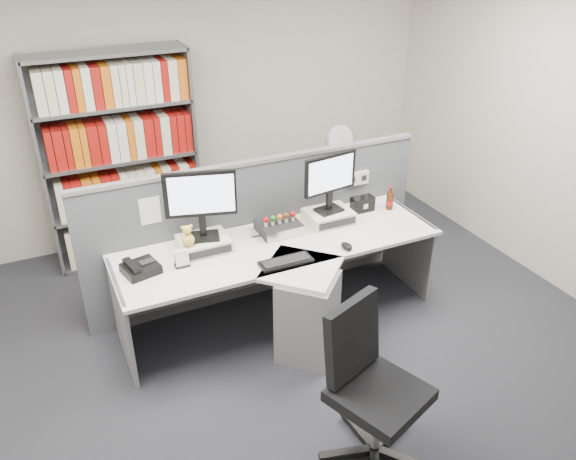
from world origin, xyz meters
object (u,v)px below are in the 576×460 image
desk_fan (339,142)px  office_chair (369,382)px  mouse (347,246)px  desk_phone (140,268)px  shelving_unit (120,162)px  desktop_pc (279,227)px  desk_calendar (182,260)px  filing_cabinet (336,200)px  monitor_right (330,178)px  speaker (362,204)px  keyboard (286,262)px  monitor_left (201,199)px  cola_bottle (390,201)px  desk (291,285)px

desk_fan → office_chair: 2.99m
mouse → desk_fan: size_ratio=0.25×
desk_phone → shelving_unit: (0.19, 1.59, 0.22)m
desktop_pc → shelving_unit: (-0.98, 1.46, 0.21)m
desk_calendar → office_chair: size_ratio=0.13×
desk_calendar → filing_cabinet: (1.99, 1.19, -0.42)m
shelving_unit → filing_cabinet: (2.10, -0.45, -0.63)m
desk_phone → shelving_unit: bearing=83.2°
monitor_right → filing_cabinet: bearing=56.8°
monitor_right → speaker: monitor_right is taller
keyboard → monitor_left: bearing=136.7°
keyboard → shelving_unit: shelving_unit is taller
mouse → shelving_unit: bearing=124.8°
cola_bottle → desk: bearing=-162.1°
desk → desk_phone: bearing=166.9°
desktop_pc → mouse: 0.60m
keyboard → desk_fan: bearing=49.1°
shelving_unit → desk_fan: (2.10, -0.45, 0.02)m
filing_cabinet → monitor_right: bearing=-123.2°
desktop_pc → desk_calendar: bearing=-168.4°
mouse → office_chair: bearing=-114.0°
desk_phone → desk_calendar: (0.30, -0.04, 0.02)m
speaker → cola_bottle: 0.25m
desk_calendar → office_chair: bearing=-64.4°
desktop_pc → speaker: size_ratio=1.69×
desk_calendar → desk_fan: size_ratio=0.28×
desktop_pc → speaker: speaker is taller
keyboard → filing_cabinet: bearing=49.1°
monitor_left → monitor_right: size_ratio=1.10×
office_chair → desk_phone: bearing=123.5°
monitor_right → office_chair: size_ratio=0.48×
monitor_right → desk_calendar: (-1.33, -0.17, -0.34)m
desk → monitor_right: bearing=35.6°
speaker → desk_fan: desk_fan is taller
monitor_left → desk_phone: size_ratio=1.93×
speaker → desk_fan: 1.03m
desk → monitor_right: (0.54, 0.38, 0.66)m
keyboard → cola_bottle: (1.22, 0.44, 0.07)m
keyboard → mouse: size_ratio=3.42×
desk_fan → monitor_left: bearing=-150.1°
cola_bottle → office_chair: office_chair is taller
desk_fan → shelving_unit: bearing=167.9°
desk_fan → desk_calendar: bearing=-149.2°
shelving_unit → filing_cabinet: 2.24m
shelving_unit → mouse: bearing=-55.2°
desk_phone → shelving_unit: size_ratio=0.14×
monitor_left → desktop_pc: 0.75m
monitor_left → desk_phone: (-0.53, -0.13, -0.39)m
shelving_unit → desk_fan: size_ratio=4.22×
monitor_right → mouse: (-0.09, -0.46, -0.38)m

